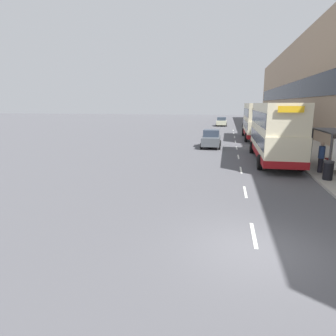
# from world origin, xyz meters

# --- Properties ---
(ground_plane) EXTENTS (220.00, 220.00, 0.00)m
(ground_plane) POSITION_xyz_m (0.00, 0.00, 0.00)
(ground_plane) COLOR #515156
(pavement) EXTENTS (5.00, 93.00, 0.14)m
(pavement) POSITION_xyz_m (6.50, 38.50, 0.07)
(pavement) COLOR #A39E93
(pavement) RESTS_ON ground_plane
(terrace_facade) EXTENTS (3.10, 93.00, 14.05)m
(terrace_facade) POSITION_xyz_m (10.49, 38.50, 7.02)
(terrace_facade) COLOR #9E846B
(terrace_facade) RESTS_ON ground_plane
(lane_mark_0) EXTENTS (0.12, 2.00, 0.01)m
(lane_mark_0) POSITION_xyz_m (0.00, 1.05, 0.01)
(lane_mark_0) COLOR silver
(lane_mark_0) RESTS_ON ground_plane
(lane_mark_1) EXTENTS (0.12, 2.00, 0.01)m
(lane_mark_1) POSITION_xyz_m (0.00, 6.08, 0.01)
(lane_mark_1) COLOR silver
(lane_mark_1) RESTS_ON ground_plane
(lane_mark_2) EXTENTS (0.12, 2.00, 0.01)m
(lane_mark_2) POSITION_xyz_m (0.00, 11.12, 0.01)
(lane_mark_2) COLOR silver
(lane_mark_2) RESTS_ON ground_plane
(lane_mark_3) EXTENTS (0.12, 2.00, 0.01)m
(lane_mark_3) POSITION_xyz_m (0.00, 16.16, 0.01)
(lane_mark_3) COLOR silver
(lane_mark_3) RESTS_ON ground_plane
(lane_mark_4) EXTENTS (0.12, 2.00, 0.01)m
(lane_mark_4) POSITION_xyz_m (0.00, 21.20, 0.01)
(lane_mark_4) COLOR silver
(lane_mark_4) RESTS_ON ground_plane
(lane_mark_5) EXTENTS (0.12, 2.00, 0.01)m
(lane_mark_5) POSITION_xyz_m (0.00, 26.23, 0.01)
(lane_mark_5) COLOR silver
(lane_mark_5) RESTS_ON ground_plane
(lane_mark_6) EXTENTS (0.12, 2.00, 0.01)m
(lane_mark_6) POSITION_xyz_m (0.00, 31.27, 0.01)
(lane_mark_6) COLOR silver
(lane_mark_6) RESTS_ON ground_plane
(lane_mark_7) EXTENTS (0.12, 2.00, 0.01)m
(lane_mark_7) POSITION_xyz_m (0.00, 36.31, 0.01)
(lane_mark_7) COLOR silver
(lane_mark_7) RESTS_ON ground_plane
(lane_mark_8) EXTENTS (0.12, 2.00, 0.01)m
(lane_mark_8) POSITION_xyz_m (0.00, 41.35, 0.01)
(lane_mark_8) COLOR silver
(lane_mark_8) RESTS_ON ground_plane
(double_decker_bus_near) EXTENTS (2.85, 10.69, 4.30)m
(double_decker_bus_near) POSITION_xyz_m (2.47, 14.85, 2.28)
(double_decker_bus_near) COLOR beige
(double_decker_bus_near) RESTS_ON ground_plane
(double_decker_bus_ahead) EXTENTS (2.85, 10.25, 4.30)m
(double_decker_bus_ahead) POSITION_xyz_m (2.45, 29.62, 2.28)
(double_decker_bus_ahead) COLOR beige
(double_decker_bus_ahead) RESTS_ON ground_plane
(car_0) EXTENTS (1.90, 3.84, 1.76)m
(car_0) POSITION_xyz_m (-2.50, 21.14, 0.86)
(car_0) COLOR #4C5156
(car_0) RESTS_ON ground_plane
(car_1) EXTENTS (2.08, 4.02, 1.69)m
(car_1) POSITION_xyz_m (-2.09, 50.80, 0.84)
(car_1) COLOR #B7B799
(car_1) RESTS_ON ground_plane
(car_2) EXTENTS (2.03, 4.06, 1.70)m
(car_2) POSITION_xyz_m (2.84, 48.61, 0.84)
(car_2) COLOR #4C5156
(car_2) RESTS_ON ground_plane
(pedestrian_3) EXTENTS (0.37, 0.37, 1.84)m
(pedestrian_3) POSITION_xyz_m (4.68, 10.78, 1.08)
(pedestrian_3) COLOR #23232D
(pedestrian_3) RESTS_ON ground_plane
(litter_bin) EXTENTS (0.55, 0.55, 1.05)m
(litter_bin) POSITION_xyz_m (4.55, 8.91, 0.67)
(litter_bin) COLOR black
(litter_bin) RESTS_ON ground_plane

